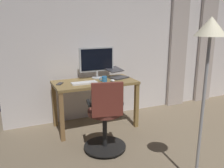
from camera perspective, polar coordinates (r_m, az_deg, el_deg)
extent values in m
cube|color=silver|center=(4.60, 9.62, 10.28)|extent=(5.41, 0.10, 2.62)
cube|color=#B8ABA4|center=(5.32, 21.86, 9.13)|extent=(0.38, 0.06, 2.46)
cube|color=#B8ABA4|center=(4.83, 15.72, 9.19)|extent=(0.38, 0.06, 2.46)
cube|color=olive|center=(3.69, -4.17, 0.37)|extent=(1.27, 0.64, 0.04)
cube|color=olive|center=(3.79, 5.89, -5.23)|extent=(0.06, 0.06, 0.71)
cube|color=olive|center=(3.40, -12.01, -7.84)|extent=(0.06, 0.06, 0.71)
cube|color=olive|center=(4.26, 2.23, -2.94)|extent=(0.06, 0.06, 0.71)
cube|color=olive|center=(3.91, -13.70, -4.94)|extent=(0.06, 0.06, 0.71)
cylinder|color=black|center=(3.26, -1.71, -14.73)|extent=(0.56, 0.56, 0.02)
sphere|color=black|center=(3.31, 2.83, -14.52)|extent=(0.05, 0.05, 0.05)
sphere|color=black|center=(3.49, -1.09, -12.90)|extent=(0.05, 0.05, 0.05)
sphere|color=black|center=(3.37, -5.76, -14.00)|extent=(0.05, 0.05, 0.05)
sphere|color=black|center=(3.11, -5.16, -16.63)|extent=(0.05, 0.05, 0.05)
sphere|color=black|center=(3.07, 0.63, -17.03)|extent=(0.05, 0.05, 0.05)
cylinder|color=black|center=(3.15, -1.74, -11.08)|extent=(0.06, 0.06, 0.46)
cylinder|color=brown|center=(3.05, -1.78, -6.75)|extent=(0.52, 0.52, 0.05)
cube|color=brown|center=(2.79, -1.12, -3.78)|extent=(0.38, 0.13, 0.41)
cube|color=black|center=(2.98, -5.60, -4.58)|extent=(0.09, 0.24, 0.03)
cube|color=black|center=(3.04, 1.93, -4.11)|extent=(0.09, 0.24, 0.03)
cylinder|color=#B7BCC1|center=(3.90, -3.61, 1.55)|extent=(0.18, 0.18, 0.01)
cylinder|color=#B7BCC1|center=(3.89, -3.62, 2.35)|extent=(0.04, 0.04, 0.10)
cube|color=#B7BCC1|center=(3.85, -3.70, 5.94)|extent=(0.58, 0.03, 0.39)
cube|color=black|center=(3.83, -3.62, 5.91)|extent=(0.53, 0.01, 0.34)
cube|color=white|center=(3.54, -6.69, 0.26)|extent=(0.38, 0.15, 0.02)
cube|color=#333338|center=(3.89, 1.60, 1.60)|extent=(0.34, 0.30, 0.02)
cube|color=#333338|center=(3.94, 0.47, 3.54)|extent=(0.33, 0.30, 0.06)
ellipsoid|color=white|center=(3.64, 0.14, 0.85)|extent=(0.06, 0.10, 0.04)
cube|color=#232328|center=(3.59, -12.48, 0.07)|extent=(0.13, 0.16, 0.01)
cylinder|color=teal|center=(3.64, -1.82, 1.21)|extent=(0.08, 0.08, 0.09)
torus|color=teal|center=(3.62, -2.60, 1.20)|extent=(0.06, 0.01, 0.06)
cylinder|color=#A5A5A8|center=(2.45, 20.83, -7.36)|extent=(0.03, 0.03, 1.52)
cone|color=beige|center=(2.29, 22.75, 12.70)|extent=(0.28, 0.28, 0.17)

